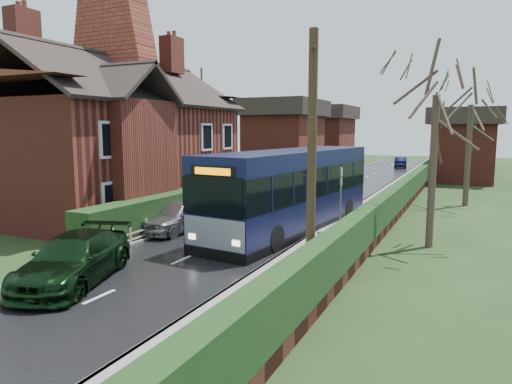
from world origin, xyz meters
The scene contains 18 objects.
ground centered at (0.00, 0.00, 0.00)m, with size 140.00×140.00×0.00m, color #2C401B.
road centered at (0.00, 10.00, 0.01)m, with size 6.00×100.00×0.02m, color black.
pavement centered at (4.25, 10.00, 0.07)m, with size 2.50×100.00×0.14m, color slate.
kerb_right centered at (3.05, 10.00, 0.07)m, with size 0.12×100.00×0.14m, color gray.
kerb_left centered at (-3.05, 10.00, 0.05)m, with size 0.12×100.00×0.10m, color gray.
front_hedge centered at (-3.90, 5.00, 0.80)m, with size 1.20×16.00×1.60m, color black.
picket_fence centered at (-3.15, 5.00, 0.45)m, with size 0.10×16.00×0.90m, color tan, non-canonical shape.
right_wall_hedge centered at (5.80, 10.00, 1.02)m, with size 0.60×50.00×1.80m.
brick_house centered at (-8.73, 4.78, 4.38)m, with size 9.30×14.60×10.30m.
bus centered at (1.74, 4.44, 1.83)m, with size 4.10×12.40×3.70m.
car_silver centered at (-2.80, 1.91, 0.74)m, with size 1.74×4.32×1.47m, color #AEACB1.
car_green centered at (-1.60, -5.34, 0.73)m, with size 2.05×5.04×1.46m, color black.
car_distant centered at (1.40, 43.20, 0.66)m, with size 1.40×4.02×1.32m, color black.
bus_stop_sign centered at (4.00, 4.60, 1.98)m, with size 0.24×0.44×3.00m.
telegraph_pole centered at (5.29, -3.48, 3.66)m, with size 0.34×0.92×7.22m.
tree_right_near centered at (7.83, 3.78, 6.34)m, with size 3.93×3.93×8.48m.
tree_right_far centered at (9.00, 15.27, 6.52)m, with size 4.52×4.52×8.73m.
tree_house_side centered at (-9.15, 14.25, 7.19)m, with size 4.24×4.24×9.63m.
Camera 1 is at (9.12, -15.15, 4.63)m, focal length 32.00 mm.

